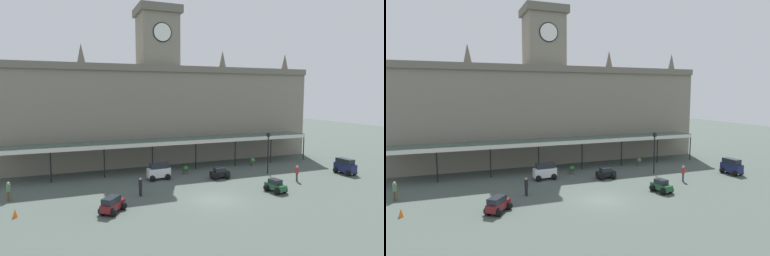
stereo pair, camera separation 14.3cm
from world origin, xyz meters
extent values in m
plane|color=#455049|center=(0.00, 0.00, 0.00)|extent=(140.00, 140.00, 0.00)
cube|color=gray|center=(0.00, 18.14, 6.28)|extent=(42.87, 6.89, 12.56)
cube|color=#6C6558|center=(0.00, 14.55, 12.16)|extent=(42.87, 0.30, 0.80)
cube|color=gray|center=(0.00, 18.14, 15.90)|extent=(4.80, 4.80, 6.69)
cube|color=#665F53|center=(0.00, 18.14, 19.75)|extent=(5.50, 5.50, 1.00)
cylinder|color=white|center=(0.00, 15.68, 16.71)|extent=(2.20, 0.12, 2.20)
cylinder|color=black|center=(0.00, 15.72, 16.71)|extent=(2.46, 0.06, 2.46)
cone|color=#5F594E|center=(-9.65, 18.14, 13.86)|extent=(1.10, 1.10, 2.60)
cone|color=#5F594E|center=(9.65, 18.14, 13.86)|extent=(1.10, 1.10, 2.60)
cone|color=#5F594E|center=(20.44, 18.14, 13.86)|extent=(1.10, 1.10, 2.60)
cube|color=#38564C|center=(0.00, 12.50, 3.54)|extent=(37.25, 3.20, 0.16)
cube|color=silver|center=(0.00, 10.90, 3.34)|extent=(37.25, 0.12, 0.44)
cylinder|color=black|center=(-13.30, 11.05, 1.73)|extent=(0.14, 0.14, 3.46)
cylinder|color=black|center=(-7.98, 11.05, 1.73)|extent=(0.14, 0.14, 3.46)
cylinder|color=black|center=(-2.66, 11.05, 1.73)|extent=(0.14, 0.14, 3.46)
cylinder|color=black|center=(2.66, 11.05, 1.73)|extent=(0.14, 0.14, 3.46)
cylinder|color=black|center=(7.98, 11.05, 1.73)|extent=(0.14, 0.14, 3.46)
cylinder|color=black|center=(13.30, 11.05, 1.73)|extent=(0.14, 0.14, 3.46)
cylinder|color=black|center=(18.62, 11.05, 1.73)|extent=(0.14, 0.14, 3.46)
cube|color=maroon|center=(-8.60, 0.17, 0.54)|extent=(2.11, 2.32, 0.55)
cube|color=#1E232B|center=(-8.72, 0.01, 1.05)|extent=(1.62, 1.73, 0.45)
sphere|color=black|center=(-8.46, 1.05, 0.32)|extent=(0.64, 0.64, 0.64)
sphere|color=black|center=(-7.76, 0.49, 0.32)|extent=(0.64, 0.64, 0.64)
sphere|color=black|center=(-9.43, -0.15, 0.32)|extent=(0.64, 0.64, 0.64)
sphere|color=black|center=(-8.73, -0.72, 0.32)|extent=(0.64, 0.64, 0.64)
cube|color=#19214C|center=(17.54, 2.81, 0.74)|extent=(1.10, 2.46, 0.95)
cube|color=#1E232B|center=(17.54, 2.86, 1.50)|extent=(1.02, 1.95, 0.55)
sphere|color=black|center=(18.07, 2.00, 0.32)|extent=(0.64, 0.64, 0.64)
sphere|color=black|center=(17.12, 1.93, 0.32)|extent=(0.64, 0.64, 0.64)
sphere|color=black|center=(17.96, 3.69, 0.32)|extent=(0.64, 0.64, 0.64)
sphere|color=black|center=(17.01, 3.63, 0.32)|extent=(0.64, 0.64, 0.64)
cube|color=silver|center=(-2.73, 8.17, 0.74)|extent=(2.44, 1.05, 0.95)
cube|color=#1E232B|center=(-2.68, 8.17, 1.50)|extent=(1.94, 0.98, 0.55)
sphere|color=black|center=(-3.56, 7.66, 0.32)|extent=(0.64, 0.64, 0.64)
sphere|color=black|center=(-3.60, 8.61, 0.32)|extent=(0.64, 0.64, 0.64)
sphere|color=black|center=(-1.86, 7.73, 0.32)|extent=(0.64, 0.64, 0.64)
sphere|color=black|center=(-1.90, 8.68, 0.32)|extent=(0.64, 0.64, 0.64)
cube|color=black|center=(3.47, 6.19, 0.52)|extent=(2.06, 0.89, 0.50)
cube|color=#1E232B|center=(3.42, 6.19, 0.98)|extent=(1.11, 0.81, 0.42)
sphere|color=black|center=(4.14, 6.64, 0.32)|extent=(0.64, 0.64, 0.64)
sphere|color=black|center=(4.15, 5.76, 0.32)|extent=(0.64, 0.64, 0.64)
sphere|color=black|center=(2.79, 6.63, 0.32)|extent=(0.64, 0.64, 0.64)
sphere|color=black|center=(2.80, 5.75, 0.32)|extent=(0.64, 0.64, 0.64)
cube|color=#1E512D|center=(6.13, -0.02, 0.52)|extent=(1.23, 2.17, 0.50)
cube|color=#1E232B|center=(6.12, 0.03, 0.98)|extent=(0.98, 1.22, 0.42)
sphere|color=black|center=(6.68, -0.60, 0.32)|extent=(0.64, 0.64, 0.64)
sphere|color=black|center=(5.82, -0.76, 0.32)|extent=(0.64, 0.64, 0.64)
sphere|color=black|center=(6.45, 0.72, 0.32)|extent=(0.64, 0.64, 0.64)
sphere|color=black|center=(5.58, 0.57, 0.32)|extent=(0.64, 0.64, 0.64)
cylinder|color=brown|center=(-16.54, 6.06, 0.41)|extent=(0.17, 0.17, 0.82)
cylinder|color=brown|center=(-16.33, 6.02, 0.41)|extent=(0.17, 0.17, 0.82)
cylinder|color=#4C724C|center=(-16.43, 6.04, 1.13)|extent=(0.34, 0.34, 0.62)
sphere|color=tan|center=(-16.43, 6.04, 1.55)|extent=(0.23, 0.23, 0.23)
cylinder|color=black|center=(-5.72, 3.26, 0.41)|extent=(0.17, 0.17, 0.82)
cylinder|color=black|center=(-5.77, 3.47, 0.41)|extent=(0.17, 0.17, 0.82)
cylinder|color=black|center=(-5.75, 3.36, 1.13)|extent=(0.34, 0.34, 0.62)
sphere|color=tan|center=(-5.75, 3.36, 1.55)|extent=(0.23, 0.23, 0.23)
cylinder|color=#3F384C|center=(10.34, 2.17, 0.41)|extent=(0.17, 0.17, 0.82)
cylinder|color=#3F384C|center=(10.47, 2.35, 0.41)|extent=(0.17, 0.17, 0.82)
cylinder|color=#A52D33|center=(10.41, 2.26, 1.13)|extent=(0.34, 0.34, 0.62)
sphere|color=tan|center=(10.41, 2.26, 1.55)|extent=(0.23, 0.23, 0.23)
cylinder|color=black|center=(9.54, 6.22, 2.11)|extent=(0.13, 0.13, 4.22)
cube|color=black|center=(9.54, 6.22, 4.44)|extent=(0.30, 0.30, 0.44)
sphere|color=black|center=(9.54, 6.22, 4.72)|extent=(0.14, 0.14, 0.14)
cone|color=orange|center=(-15.44, 1.72, 0.31)|extent=(0.40, 0.40, 0.62)
cylinder|color=#47423D|center=(0.73, 9.31, 0.21)|extent=(0.56, 0.56, 0.42)
sphere|color=#27612B|center=(0.73, 9.31, 0.66)|extent=(0.60, 0.60, 0.60)
cylinder|color=#47423D|center=(10.18, 10.42, 0.21)|extent=(0.56, 0.56, 0.42)
sphere|color=#3D7B40|center=(10.18, 10.42, 0.66)|extent=(0.60, 0.60, 0.60)
camera|label=1|loc=(-11.73, -24.57, 9.08)|focal=30.52mm
camera|label=2|loc=(-11.60, -24.62, 9.08)|focal=30.52mm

